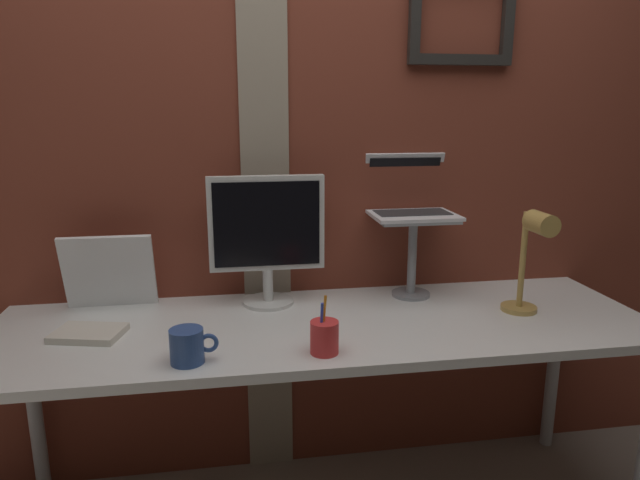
{
  "coord_description": "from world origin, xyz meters",
  "views": [
    {
      "loc": [
        -0.28,
        -1.64,
        1.4
      ],
      "look_at": [
        0.01,
        0.14,
        0.97
      ],
      "focal_mm": 31.47,
      "sensor_mm": 36.0,
      "label": 1
    }
  ],
  "objects_px": {
    "desk_lamp": "(532,252)",
    "coffee_mug": "(188,346)",
    "laptop": "(408,198)",
    "pen_cup": "(324,337)",
    "monitor": "(267,231)",
    "whiteboard_panel": "(109,272)"
  },
  "relations": [
    {
      "from": "whiteboard_panel",
      "to": "pen_cup",
      "type": "bearing_deg",
      "value": -35.69
    },
    {
      "from": "whiteboard_panel",
      "to": "pen_cup",
      "type": "relative_size",
      "value": 1.79
    },
    {
      "from": "monitor",
      "to": "pen_cup",
      "type": "xyz_separation_m",
      "value": [
        0.13,
        -0.44,
        -0.22
      ]
    },
    {
      "from": "monitor",
      "to": "coffee_mug",
      "type": "relative_size",
      "value": 3.46
    },
    {
      "from": "whiteboard_panel",
      "to": "coffee_mug",
      "type": "distance_m",
      "value": 0.56
    },
    {
      "from": "whiteboard_panel",
      "to": "coffee_mug",
      "type": "xyz_separation_m",
      "value": [
        0.29,
        -0.48,
        -0.08
      ]
    },
    {
      "from": "desk_lamp",
      "to": "coffee_mug",
      "type": "distance_m",
      "value": 1.12
    },
    {
      "from": "monitor",
      "to": "pen_cup",
      "type": "bearing_deg",
      "value": -73.94
    },
    {
      "from": "monitor",
      "to": "desk_lamp",
      "type": "height_order",
      "value": "monitor"
    },
    {
      "from": "laptop",
      "to": "desk_lamp",
      "type": "xyz_separation_m",
      "value": [
        0.32,
        -0.33,
        -0.13
      ]
    },
    {
      "from": "laptop",
      "to": "monitor",
      "type": "bearing_deg",
      "value": -172.16
    },
    {
      "from": "desk_lamp",
      "to": "pen_cup",
      "type": "xyz_separation_m",
      "value": [
        -0.71,
        -0.18,
        -0.17
      ]
    },
    {
      "from": "laptop",
      "to": "pen_cup",
      "type": "xyz_separation_m",
      "value": [
        -0.4,
        -0.51,
        -0.31
      ]
    },
    {
      "from": "pen_cup",
      "to": "coffee_mug",
      "type": "distance_m",
      "value": 0.38
    },
    {
      "from": "whiteboard_panel",
      "to": "desk_lamp",
      "type": "height_order",
      "value": "desk_lamp"
    },
    {
      "from": "monitor",
      "to": "laptop",
      "type": "bearing_deg",
      "value": 7.84
    },
    {
      "from": "laptop",
      "to": "desk_lamp",
      "type": "bearing_deg",
      "value": -46.72
    },
    {
      "from": "whiteboard_panel",
      "to": "coffee_mug",
      "type": "bearing_deg",
      "value": -58.86
    },
    {
      "from": "laptop",
      "to": "coffee_mug",
      "type": "height_order",
      "value": "laptop"
    },
    {
      "from": "whiteboard_panel",
      "to": "coffee_mug",
      "type": "relative_size",
      "value": 2.3
    },
    {
      "from": "whiteboard_panel",
      "to": "pen_cup",
      "type": "height_order",
      "value": "whiteboard_panel"
    },
    {
      "from": "laptop",
      "to": "desk_lamp",
      "type": "relative_size",
      "value": 0.84
    }
  ]
}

